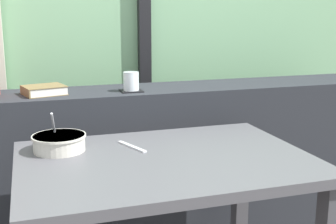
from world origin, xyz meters
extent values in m
cube|color=#23262B|center=(0.00, 0.55, 0.41)|extent=(2.80, 0.35, 0.82)
cube|color=#414145|center=(0.46, 0.22, 0.32)|extent=(0.06, 0.06, 0.65)
cube|color=#4C4C51|center=(0.00, -0.09, 0.67)|extent=(1.01, 0.72, 0.03)
cube|color=black|center=(0.02, 0.49, 0.82)|extent=(0.10, 0.10, 0.00)
cylinder|color=white|center=(0.02, 0.49, 0.87)|extent=(0.07, 0.07, 0.09)
cylinder|color=#CC4C38|center=(0.02, 0.49, 0.85)|extent=(0.07, 0.07, 0.05)
cube|color=brown|center=(-0.37, 0.53, 0.82)|extent=(0.20, 0.19, 0.00)
cube|color=silver|center=(-0.37, 0.53, 0.84)|extent=(0.20, 0.18, 0.03)
cube|color=brown|center=(-0.37, 0.53, 0.86)|extent=(0.20, 0.19, 0.00)
cube|color=brown|center=(-0.45, 0.51, 0.84)|extent=(0.04, 0.15, 0.04)
cylinder|color=beige|center=(-0.35, 0.09, 0.71)|extent=(0.19, 0.19, 0.06)
cylinder|color=beige|center=(-0.35, 0.09, 0.74)|extent=(0.20, 0.20, 0.01)
cylinder|color=brown|center=(-0.35, 0.09, 0.71)|extent=(0.16, 0.16, 0.04)
cylinder|color=silver|center=(-0.36, 0.12, 0.77)|extent=(0.02, 0.11, 0.14)
ellipsoid|color=silver|center=(-0.36, 0.14, 0.72)|extent=(0.03, 0.05, 0.01)
cube|color=silver|center=(-0.08, 0.06, 0.69)|extent=(0.08, 0.16, 0.01)
camera|label=1|loc=(-0.45, -1.51, 1.18)|focal=47.53mm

